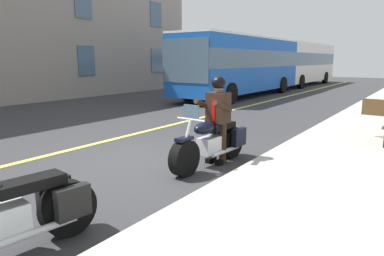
{
  "coord_description": "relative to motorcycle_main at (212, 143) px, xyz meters",
  "views": [
    {
      "loc": [
        5.06,
        4.69,
        2.04
      ],
      "look_at": [
        -0.33,
        0.97,
        0.75
      ],
      "focal_mm": 32.42,
      "sensor_mm": 36.0,
      "label": 1
    }
  ],
  "objects": [
    {
      "name": "rider_main",
      "position": [
        -0.19,
        0.01,
        0.58
      ],
      "size": [
        0.64,
        0.57,
        1.74
      ],
      "color": "black",
      "rests_on": "ground_plane"
    },
    {
      "name": "motorcycle_main",
      "position": [
        0.0,
        0.0,
        0.0
      ],
      "size": [
        2.22,
        0.68,
        1.26
      ],
      "color": "black",
      "rests_on": "ground_plane"
    },
    {
      "name": "motorcycle_parked",
      "position": [
        4.02,
        -0.04,
        0.0
      ],
      "size": [
        2.22,
        0.77,
        1.26
      ],
      "color": "black",
      "rests_on": "ground_plane"
    },
    {
      "name": "bus_far",
      "position": [
        -23.08,
        -5.6,
        1.42
      ],
      "size": [
        11.05,
        2.7,
        3.3
      ],
      "color": "white",
      "rests_on": "ground_plane"
    },
    {
      "name": "bus_near",
      "position": [
        -12.26,
        -5.5,
        1.42
      ],
      "size": [
        11.05,
        2.7,
        3.3
      ],
      "color": "blue",
      "rests_on": "ground_plane"
    },
    {
      "name": "ground_plane",
      "position": [
        0.57,
        -1.28,
        -0.45
      ],
      "size": [
        80.0,
        80.0,
        0.0
      ],
      "primitive_type": "plane",
      "color": "#333335"
    },
    {
      "name": "lane_center_stripe",
      "position": [
        0.57,
        -3.28,
        -0.45
      ],
      "size": [
        60.0,
        0.16,
        0.01
      ],
      "primitive_type": "cube",
      "color": "#E5DB4C",
      "rests_on": "ground_plane"
    }
  ]
}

